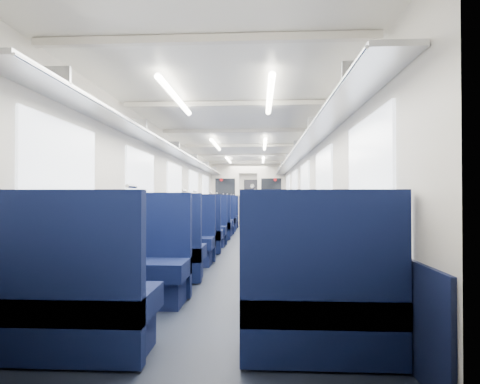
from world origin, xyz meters
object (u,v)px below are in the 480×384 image
(end_door, at_px, (251,199))
(seat_22, at_px, (230,214))
(bulkhead, at_px, (248,193))
(seat_2, at_px, (138,268))
(seat_6, at_px, (182,242))
(seat_1, at_px, (320,307))
(seat_12, at_px, (210,226))
(seat_18, at_px, (223,218))
(seat_0, at_px, (74,305))
(seat_11, at_px, (277,230))
(seat_5, at_px, (291,254))
(seat_10, at_px, (203,230))
(seat_23, at_px, (269,214))
(seat_14, at_px, (215,223))
(seat_17, at_px, (272,221))
(seat_8, at_px, (194,235))
(seat_4, at_px, (163,253))
(seat_13, at_px, (276,226))
(seat_9, at_px, (280,235))
(seat_15, at_px, (274,223))
(seat_20, at_px, (228,215))
(seat_16, at_px, (219,220))
(seat_7, at_px, (284,243))
(seat_21, at_px, (270,215))
(seat_19, at_px, (271,218))
(seat_3, at_px, (301,272))

(end_door, distance_m, seat_22, 3.74)
(bulkhead, bearing_deg, seat_2, -94.53)
(seat_6, bearing_deg, seat_1, -64.79)
(seat_12, distance_m, seat_18, 3.25)
(seat_0, height_order, seat_18, same)
(seat_11, bearing_deg, seat_5, -90.00)
(bulkhead, bearing_deg, seat_10, -97.87)
(seat_11, distance_m, seat_23, 7.66)
(seat_14, xyz_separation_m, seat_17, (1.66, 1.05, 0.00))
(seat_8, bearing_deg, seat_10, 90.00)
(seat_4, xyz_separation_m, seat_6, (0.00, 1.23, 0.00))
(seat_13, height_order, seat_14, same)
(seat_2, bearing_deg, seat_0, -90.00)
(seat_4, distance_m, seat_17, 7.07)
(seat_9, relative_size, seat_14, 1.00)
(seat_6, xyz_separation_m, seat_15, (1.66, 4.46, 0.00))
(seat_4, bearing_deg, seat_20, 90.00)
(seat_0, relative_size, seat_14, 1.00)
(seat_10, distance_m, seat_17, 3.78)
(seat_16, height_order, seat_23, same)
(bulkhead, bearing_deg, seat_20, 143.03)
(seat_15, bearing_deg, seat_0, -101.66)
(seat_7, bearing_deg, seat_12, 115.34)
(seat_8, distance_m, seat_20, 7.73)
(seat_22, bearing_deg, seat_11, -77.93)
(seat_20, bearing_deg, seat_10, -90.00)
(end_door, height_order, seat_23, end_door)
(seat_23, bearing_deg, seat_2, -97.71)
(seat_17, bearing_deg, seat_14, -147.64)
(seat_10, distance_m, seat_22, 7.89)
(seat_21, bearing_deg, seat_20, 179.03)
(seat_10, xyz_separation_m, seat_19, (1.66, 4.67, 0.00))
(seat_4, xyz_separation_m, seat_20, (0.00, 10.10, 0.00))
(seat_0, xyz_separation_m, seat_14, (0.00, 8.18, 0.00))
(seat_8, xyz_separation_m, seat_16, (0.00, 4.52, 0.00))
(seat_17, bearing_deg, seat_21, 90.00)
(seat_12, relative_size, seat_16, 1.00)
(seat_7, bearing_deg, seat_23, 90.00)
(seat_6, relative_size, seat_16, 1.00)
(seat_7, height_order, seat_16, same)
(seat_17, relative_size, seat_20, 1.00)
(seat_9, height_order, seat_13, same)
(seat_3, xyz_separation_m, seat_13, (0.00, 5.68, 0.00))
(end_door, xyz_separation_m, seat_6, (-0.83, -13.73, -0.64))
(seat_17, bearing_deg, seat_13, -90.00)
(seat_13, height_order, seat_19, same)
(end_door, relative_size, seat_17, 1.70)
(seat_10, height_order, seat_20, same)
(seat_10, bearing_deg, seat_7, -53.47)
(seat_1, height_order, seat_10, same)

